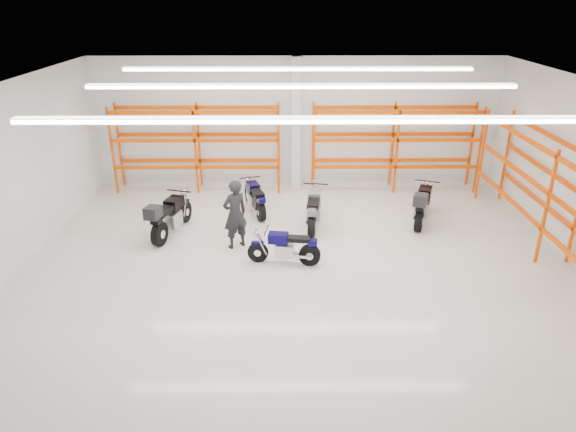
{
  "coord_description": "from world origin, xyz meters",
  "views": [
    {
      "loc": [
        -0.4,
        -11.66,
        6.36
      ],
      "look_at": [
        -0.31,
        0.5,
        1.1
      ],
      "focal_mm": 32.0,
      "sensor_mm": 36.0,
      "label": 1
    }
  ],
  "objects_px": {
    "motorcycle_main": "(287,248)",
    "motorcycle_back_b": "(255,199)",
    "standing_man": "(235,214)",
    "structural_column": "(296,124)",
    "motorcycle_back_d": "(422,205)",
    "motorcycle_back_c": "(314,210)",
    "motorcycle_back_a": "(169,217)"
  },
  "relations": [
    {
      "from": "motorcycle_main",
      "to": "structural_column",
      "type": "bearing_deg",
      "value": 86.66
    },
    {
      "from": "motorcycle_back_a",
      "to": "motorcycle_back_c",
      "type": "xyz_separation_m",
      "value": [
        4.14,
        0.66,
        -0.06
      ]
    },
    {
      "from": "motorcycle_main",
      "to": "motorcycle_back_c",
      "type": "height_order",
      "value": "motorcycle_back_c"
    },
    {
      "from": "standing_man",
      "to": "motorcycle_back_c",
      "type": "bearing_deg",
      "value": 177.77
    },
    {
      "from": "motorcycle_back_c",
      "to": "structural_column",
      "type": "height_order",
      "value": "structural_column"
    },
    {
      "from": "motorcycle_back_d",
      "to": "structural_column",
      "type": "height_order",
      "value": "structural_column"
    },
    {
      "from": "motorcycle_back_a",
      "to": "standing_man",
      "type": "height_order",
      "value": "standing_man"
    },
    {
      "from": "motorcycle_back_b",
      "to": "motorcycle_back_d",
      "type": "relative_size",
      "value": 0.88
    },
    {
      "from": "motorcycle_back_a",
      "to": "motorcycle_back_b",
      "type": "xyz_separation_m",
      "value": [
        2.35,
        1.67,
        -0.11
      ]
    },
    {
      "from": "motorcycle_back_c",
      "to": "motorcycle_back_d",
      "type": "distance_m",
      "value": 3.26
    },
    {
      "from": "motorcycle_main",
      "to": "motorcycle_back_c",
      "type": "relative_size",
      "value": 0.82
    },
    {
      "from": "motorcycle_back_a",
      "to": "standing_man",
      "type": "xyz_separation_m",
      "value": [
        1.95,
        -0.68,
        0.38
      ]
    },
    {
      "from": "motorcycle_back_b",
      "to": "motorcycle_back_c",
      "type": "distance_m",
      "value": 2.06
    },
    {
      "from": "motorcycle_back_d",
      "to": "motorcycle_back_c",
      "type": "bearing_deg",
      "value": -176.68
    },
    {
      "from": "motorcycle_back_b",
      "to": "structural_column",
      "type": "relative_size",
      "value": 0.44
    },
    {
      "from": "motorcycle_back_c",
      "to": "standing_man",
      "type": "relative_size",
      "value": 1.18
    },
    {
      "from": "motorcycle_main",
      "to": "standing_man",
      "type": "relative_size",
      "value": 0.98
    },
    {
      "from": "motorcycle_back_a",
      "to": "motorcycle_back_c",
      "type": "bearing_deg",
      "value": 9.07
    },
    {
      "from": "motorcycle_back_c",
      "to": "motorcycle_back_a",
      "type": "bearing_deg",
      "value": -170.93
    },
    {
      "from": "standing_man",
      "to": "structural_column",
      "type": "xyz_separation_m",
      "value": [
        1.73,
        4.87,
        1.29
      ]
    },
    {
      "from": "motorcycle_main",
      "to": "motorcycle_back_b",
      "type": "relative_size",
      "value": 0.94
    },
    {
      "from": "motorcycle_back_d",
      "to": "standing_man",
      "type": "relative_size",
      "value": 1.18
    },
    {
      "from": "motorcycle_back_a",
      "to": "structural_column",
      "type": "distance_m",
      "value": 5.82
    },
    {
      "from": "structural_column",
      "to": "motorcycle_back_b",
      "type": "bearing_deg",
      "value": -117.83
    },
    {
      "from": "motorcycle_back_d",
      "to": "structural_column",
      "type": "xyz_separation_m",
      "value": [
        -3.71,
        3.34,
        1.67
      ]
    },
    {
      "from": "motorcycle_back_d",
      "to": "standing_man",
      "type": "distance_m",
      "value": 5.67
    },
    {
      "from": "motorcycle_main",
      "to": "motorcycle_back_d",
      "type": "xyz_separation_m",
      "value": [
        4.06,
        2.51,
        0.15
      ]
    },
    {
      "from": "motorcycle_main",
      "to": "motorcycle_back_b",
      "type": "height_order",
      "value": "motorcycle_back_b"
    },
    {
      "from": "motorcycle_main",
      "to": "motorcycle_back_b",
      "type": "distance_m",
      "value": 3.48
    },
    {
      "from": "motorcycle_back_b",
      "to": "motorcycle_back_d",
      "type": "xyz_separation_m",
      "value": [
        5.04,
        -0.82,
        0.11
      ]
    },
    {
      "from": "structural_column",
      "to": "motorcycle_back_a",
      "type": "bearing_deg",
      "value": -131.28
    },
    {
      "from": "motorcycle_main",
      "to": "motorcycle_back_a",
      "type": "xyz_separation_m",
      "value": [
        -3.34,
        1.66,
        0.15
      ]
    }
  ]
}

